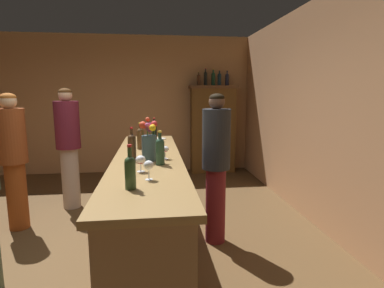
{
  "coord_description": "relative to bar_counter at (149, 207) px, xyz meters",
  "views": [
    {
      "loc": [
        0.67,
        -3.1,
        1.66
      ],
      "look_at": [
        1.07,
        0.06,
        1.14
      ],
      "focal_mm": 29.15,
      "sensor_mm": 36.0,
      "label": 1
    }
  ],
  "objects": [
    {
      "name": "wine_glass_spare",
      "position": [
        0.02,
        -0.81,
        0.62
      ],
      "size": [
        0.07,
        0.07,
        0.14
      ],
      "color": "white",
      "rests_on": "bar_counter"
    },
    {
      "name": "flower_arrangement",
      "position": [
        0.02,
        -0.15,
        0.69
      ],
      "size": [
        0.17,
        0.15,
        0.4
      ],
      "color": "#3A5761",
      "rests_on": "bar_counter"
    },
    {
      "name": "wine_bottle_malbec",
      "position": [
        -0.14,
        -0.12,
        0.65
      ],
      "size": [
        0.08,
        0.08,
        0.31
      ],
      "color": "#49301B",
      "rests_on": "bar_counter"
    },
    {
      "name": "bartender",
      "position": [
        0.73,
        0.22,
        0.4
      ],
      "size": [
        0.31,
        0.31,
        1.65
      ],
      "rotation": [
        0.0,
        0.0,
        3.02
      ],
      "color": "maroon",
      "rests_on": "ground"
    },
    {
      "name": "display_bottle_right",
      "position": [
        1.58,
        3.33,
        1.42
      ],
      "size": [
        0.08,
        0.08,
        0.3
      ],
      "color": "#21253B",
      "rests_on": "display_cabinet"
    },
    {
      "name": "display_bottle_midright",
      "position": [
        1.42,
        3.33,
        1.42
      ],
      "size": [
        0.08,
        0.08,
        0.3
      ],
      "color": "#172F3C",
      "rests_on": "display_cabinet"
    },
    {
      "name": "patron_in_grey",
      "position": [
        -1.14,
        1.53,
        0.43
      ],
      "size": [
        0.34,
        0.34,
        1.72
      ],
      "rotation": [
        0.0,
        0.0,
        -0.55
      ],
      "color": "#B4A092",
      "rests_on": "ground"
    },
    {
      "name": "wine_bottle_merlot",
      "position": [
        -0.08,
        0.47,
        0.65
      ],
      "size": [
        0.08,
        0.08,
        0.3
      ],
      "color": "#4E351B",
      "rests_on": "bar_counter"
    },
    {
      "name": "wine_glass_front",
      "position": [
        -0.05,
        -0.57,
        0.61
      ],
      "size": [
        0.08,
        0.08,
        0.13
      ],
      "color": "white",
      "rests_on": "bar_counter"
    },
    {
      "name": "wine_bottle_syrah",
      "position": [
        -0.1,
        -1.01,
        0.64
      ],
      "size": [
        0.07,
        0.07,
        0.3
      ],
      "color": "#2E4A29",
      "rests_on": "bar_counter"
    },
    {
      "name": "display_bottle_left",
      "position": [
        1.0,
        3.33,
        1.4
      ],
      "size": [
        0.07,
        0.07,
        0.28
      ],
      "color": "#4B2917",
      "rests_on": "display_cabinet"
    },
    {
      "name": "display_bottle_midleft",
      "position": [
        1.14,
        3.33,
        1.44
      ],
      "size": [
        0.07,
        0.07,
        0.34
      ],
      "color": "black",
      "rests_on": "display_cabinet"
    },
    {
      "name": "floor",
      "position": [
        -0.61,
        0.07,
        -0.52
      ],
      "size": [
        9.05,
        9.05,
        0.0
      ],
      "primitive_type": "plane",
      "color": "brown",
      "rests_on": "ground"
    },
    {
      "name": "wine_bottle_rose",
      "position": [
        0.12,
        -0.33,
        0.65
      ],
      "size": [
        0.08,
        0.08,
        0.3
      ],
      "color": "#274833",
      "rests_on": "bar_counter"
    },
    {
      "name": "wall_back",
      "position": [
        -0.61,
        3.61,
        0.88
      ],
      "size": [
        5.47,
        0.12,
        2.81
      ],
      "primitive_type": "cube",
      "color": "tan",
      "rests_on": "ground"
    },
    {
      "name": "wine_bottle_chardonnay",
      "position": [
        0.07,
        0.98,
        0.65
      ],
      "size": [
        0.07,
        0.07,
        0.31
      ],
      "color": "black",
      "rests_on": "bar_counter"
    },
    {
      "name": "wine_glass_rear",
      "position": [
        0.17,
        -0.1,
        0.6
      ],
      "size": [
        0.08,
        0.08,
        0.13
      ],
      "color": "white",
      "rests_on": "bar_counter"
    },
    {
      "name": "wall_right",
      "position": [
        2.13,
        0.07,
        0.88
      ],
      "size": [
        0.12,
        7.08,
        2.81
      ],
      "primitive_type": "cube",
      "color": "tan",
      "rests_on": "ground"
    },
    {
      "name": "wine_glass_mid",
      "position": [
        -0.02,
        -0.03,
        0.62
      ],
      "size": [
        0.06,
        0.06,
        0.15
      ],
      "color": "white",
      "rests_on": "bar_counter"
    },
    {
      "name": "bar_counter",
      "position": [
        0.0,
        0.0,
        0.0
      ],
      "size": [
        0.66,
        3.04,
        1.03
      ],
      "color": "#916D49",
      "rests_on": "ground"
    },
    {
      "name": "cheese_plate",
      "position": [
        0.14,
        1.2,
        0.52
      ],
      "size": [
        0.18,
        0.18,
        0.01
      ],
      "primitive_type": "cylinder",
      "color": "white",
      "rests_on": "bar_counter"
    },
    {
      "name": "display_bottle_center",
      "position": [
        1.3,
        3.33,
        1.43
      ],
      "size": [
        0.08,
        0.08,
        0.33
      ],
      "color": "#143924",
      "rests_on": "display_cabinet"
    },
    {
      "name": "display_cabinet",
      "position": [
        1.29,
        3.33,
        0.42
      ],
      "size": [
        0.98,
        0.39,
        1.8
      ],
      "color": "brown",
      "rests_on": "ground"
    },
    {
      "name": "patron_tall",
      "position": [
        -1.61,
        0.86,
        0.4
      ],
      "size": [
        0.32,
        0.32,
        1.66
      ],
      "rotation": [
        0.0,
        0.0,
        -0.27
      ],
      "color": "#8E3F17",
      "rests_on": "ground"
    }
  ]
}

